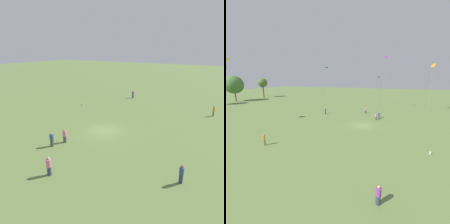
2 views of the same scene
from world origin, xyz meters
TOP-DOWN VIEW (x-y plane):
  - ground_plane at (0.00, 0.00)m, footprint 240.00×240.00m
  - tree_4 at (14.05, 57.75)m, footprint 7.48×7.48m
  - tree_5 at (28.51, 57.42)m, footprint 4.59×4.59m
  - person_0 at (-19.51, -5.21)m, footprint 0.51×0.51m
  - person_1 at (11.19, 1.60)m, footprint 0.47×0.47m
  - person_2 at (-14.61, 11.56)m, footprint 0.41×0.41m
  - person_3 at (6.91, -2.49)m, footprint 0.60×0.60m
  - person_4 at (6.43, 11.75)m, footprint 0.47×0.47m
  - person_5 at (5.37, -1.99)m, footprint 0.57×0.57m
  - kite_0 at (17.89, -14.69)m, footprint 1.19×1.12m
  - kite_1 at (17.10, -2.48)m, footprint 1.20×1.23m
  - kite_2 at (24.99, 19.77)m, footprint 1.43×1.46m
  - kite_3 at (22.75, -0.22)m, footprint 1.16×1.18m
  - kite_4 at (-9.76, 24.58)m, footprint 1.46×1.40m
  - picnic_bag_0 at (-8.91, -10.69)m, footprint 0.31×0.28m

SIDE VIEW (x-z plane):
  - ground_plane at x=0.00m, z-range 0.00..0.00m
  - picnic_bag_0 at x=-8.91m, z-range 0.00..0.34m
  - person_5 at x=5.37m, z-range -0.02..1.59m
  - person_3 at x=6.91m, z-range -0.02..1.63m
  - person_4 at x=6.43m, z-range -0.01..1.64m
  - person_0 at x=-19.51m, z-range -0.02..1.66m
  - person_1 at x=11.19m, z-range -0.01..1.73m
  - person_2 at x=-14.61m, z-range 0.02..1.76m
  - tree_4 at x=14.05m, z-range 1.63..12.39m
  - tree_5 at x=28.51m, z-range 2.48..12.23m
  - kite_3 at x=22.75m, z-range 4.60..14.80m
  - kite_0 at x=17.89m, z-range 5.80..19.19m
  - kite_4 at x=-9.76m, z-range 6.06..19.37m
  - kite_2 at x=24.99m, z-range 6.30..20.18m
  - kite_1 at x=17.10m, z-range 6.90..22.77m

